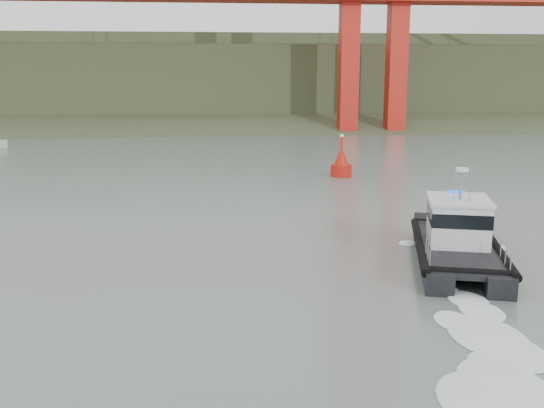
% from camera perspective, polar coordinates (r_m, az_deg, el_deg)
% --- Properties ---
extents(ground, '(400.00, 400.00, 0.00)m').
position_cam_1_polar(ground, '(26.65, 2.60, -8.32)').
color(ground, slate).
rests_on(ground, ground).
extents(headlands, '(500.00, 105.36, 27.12)m').
position_cam_1_polar(headlands, '(150.33, -3.85, 11.02)').
color(headlands, '#2F3C22').
rests_on(headlands, ground).
extents(patrol_boat, '(6.30, 10.90, 4.99)m').
position_cam_1_polar(patrol_boat, '(31.82, 17.07, -3.12)').
color(patrol_boat, black).
rests_on(patrol_boat, ground).
extents(nav_buoy, '(2.03, 2.03, 4.24)m').
position_cam_1_polar(nav_buoy, '(57.41, 6.54, 3.70)').
color(nav_buoy, '#B7190C').
rests_on(nav_buoy, ground).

